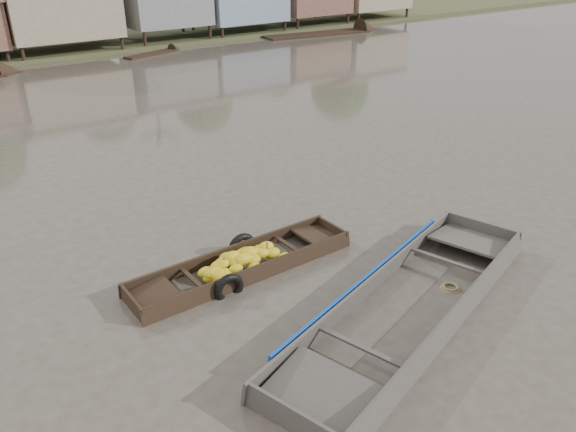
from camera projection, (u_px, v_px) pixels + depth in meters
ground at (342, 258)px, 13.03m from camera, size 120.00×120.00×0.00m
banana_boat at (240, 265)px, 12.48m from camera, size 5.32×1.46×0.76m
viewer_boat at (408, 309)px, 11.16m from camera, size 8.03×4.07×0.63m
distant_boats at (122, 60)px, 33.94m from camera, size 44.51×3.11×0.35m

